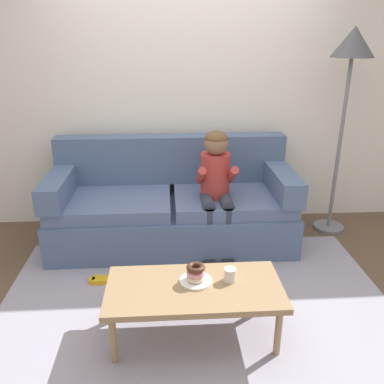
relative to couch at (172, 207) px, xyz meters
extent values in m
plane|color=brown|center=(0.15, -0.85, -0.35)|extent=(10.00, 10.00, 0.00)
cube|color=silver|center=(0.15, 0.55, 1.05)|extent=(8.00, 0.10, 2.80)
cube|color=#9993A3|center=(0.15, -1.10, -0.34)|extent=(2.88, 2.08, 0.01)
cube|color=slate|center=(0.00, -0.05, -0.16)|extent=(2.22, 0.90, 0.38)
cube|color=slate|center=(-0.55, -0.10, 0.09)|extent=(1.06, 0.74, 0.12)
cube|color=slate|center=(0.55, -0.10, 0.09)|extent=(1.06, 0.74, 0.12)
cube|color=slate|center=(0.00, 0.30, 0.39)|extent=(2.22, 0.20, 0.46)
cube|color=slate|center=(-1.01, -0.05, 0.26)|extent=(0.20, 0.90, 0.22)
cube|color=slate|center=(1.01, -0.05, 0.26)|extent=(0.20, 0.90, 0.22)
cube|color=#937551|center=(0.11, -1.36, 0.02)|extent=(1.12, 0.54, 0.04)
cylinder|color=#937551|center=(-0.39, -1.56, -0.17)|extent=(0.04, 0.04, 0.34)
cylinder|color=#937551|center=(0.61, -1.56, -0.17)|extent=(0.04, 0.04, 0.34)
cylinder|color=#937551|center=(-0.39, -1.15, -0.17)|extent=(0.04, 0.04, 0.34)
cylinder|color=#937551|center=(0.61, -1.15, -0.17)|extent=(0.04, 0.04, 0.34)
cylinder|color=#AD3833|center=(0.38, -0.13, 0.35)|extent=(0.26, 0.26, 0.40)
sphere|color=#846047|center=(0.38, -0.15, 0.65)|extent=(0.21, 0.21, 0.21)
ellipsoid|color=brown|center=(0.38, -0.15, 0.70)|extent=(0.20, 0.20, 0.12)
cylinder|color=#333847|center=(0.30, -0.28, 0.16)|extent=(0.11, 0.30, 0.11)
cylinder|color=#333847|center=(0.30, -0.43, -0.07)|extent=(0.09, 0.09, 0.44)
cube|color=black|center=(0.30, -0.48, -0.32)|extent=(0.10, 0.20, 0.06)
cylinder|color=#AD3833|center=(0.25, -0.24, 0.39)|extent=(0.07, 0.29, 0.23)
cylinder|color=#333847|center=(0.46, -0.28, 0.16)|extent=(0.11, 0.30, 0.11)
cylinder|color=#333847|center=(0.46, -0.43, -0.07)|extent=(0.09, 0.09, 0.44)
cube|color=black|center=(0.46, -0.48, -0.32)|extent=(0.10, 0.20, 0.06)
cylinder|color=#AD3833|center=(0.52, -0.24, 0.39)|extent=(0.07, 0.29, 0.23)
cylinder|color=white|center=(0.12, -1.30, 0.05)|extent=(0.21, 0.21, 0.01)
torus|color=beige|center=(0.12, -1.30, 0.07)|extent=(0.16, 0.16, 0.04)
torus|color=pink|center=(0.12, -1.30, 0.11)|extent=(0.15, 0.15, 0.04)
torus|color=#422619|center=(0.12, -1.30, 0.14)|extent=(0.12, 0.12, 0.04)
cylinder|color=silver|center=(0.34, -1.31, 0.08)|extent=(0.08, 0.08, 0.09)
cube|color=gold|center=(-0.58, -0.71, -0.32)|extent=(0.16, 0.09, 0.05)
cylinder|color=gold|center=(-0.67, -0.71, -0.32)|extent=(0.06, 0.06, 0.05)
cylinder|color=gold|center=(-0.50, -0.71, -0.32)|extent=(0.06, 0.06, 0.05)
cylinder|color=slate|center=(1.61, 0.14, -0.33)|extent=(0.30, 0.30, 0.03)
cylinder|color=slate|center=(1.61, 0.14, 0.53)|extent=(0.04, 0.04, 1.70)
cone|color=#4C4C51|center=(1.61, 0.14, 1.46)|extent=(0.38, 0.38, 0.26)
camera|label=1|loc=(-0.04, -3.49, 1.52)|focal=37.61mm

